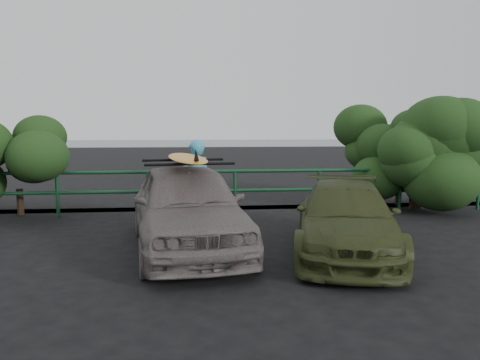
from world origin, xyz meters
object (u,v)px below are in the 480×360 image
Objects in this scene: man at (196,183)px; surfboard at (187,158)px; guardrail at (192,192)px; sedan at (187,207)px; olive_vehicle at (346,219)px.

man is 2.01m from surfboard.
guardrail is at bearing 80.94° from surfboard.
sedan is 0.80m from surfboard.
sedan is 2.39× the size of man.
man reaches higher than surfboard.
guardrail is 1.22m from man.
sedan is at bearing -91.11° from guardrail.
surfboard is at bearing -175.14° from olive_vehicle.
surfboard reaches higher than guardrail.
olive_vehicle is (2.55, -0.45, -0.16)m from sedan.
sedan reaches higher than guardrail.
man is 0.67× the size of surfboard.
olive_vehicle is at bearing -17.98° from sedan.
man is (0.15, 1.90, 0.16)m from sedan.
olive_vehicle is (2.49, -3.52, 0.04)m from guardrail.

